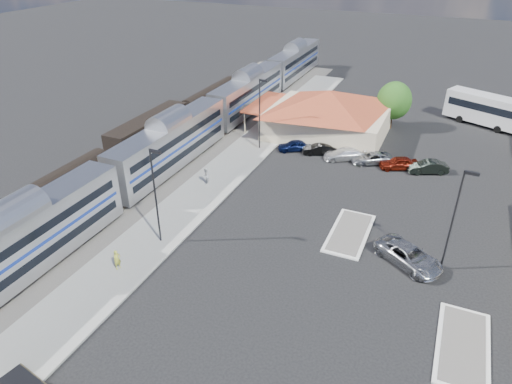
% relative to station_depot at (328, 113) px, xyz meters
% --- Properties ---
extents(ground, '(280.00, 280.00, 0.00)m').
position_rel_station_depot_xyz_m(ground, '(4.56, -24.00, -3.13)').
color(ground, black).
rests_on(ground, ground).
extents(railbed, '(16.00, 100.00, 0.12)m').
position_rel_station_depot_xyz_m(railbed, '(-16.44, -16.00, -3.07)').
color(railbed, '#4C4944').
rests_on(railbed, ground).
extents(platform, '(5.50, 92.00, 0.18)m').
position_rel_station_depot_xyz_m(platform, '(-7.44, -18.00, -3.04)').
color(platform, gray).
rests_on(platform, ground).
extents(passenger_train, '(3.00, 104.00, 5.55)m').
position_rel_station_depot_xyz_m(passenger_train, '(-13.44, -17.11, -0.26)').
color(passenger_train, silver).
rests_on(passenger_train, ground).
extents(freight_cars, '(2.80, 46.00, 4.00)m').
position_rel_station_depot_xyz_m(freight_cars, '(-19.44, -12.97, -1.21)').
color(freight_cars, black).
rests_on(freight_cars, ground).
extents(station_depot, '(18.35, 12.24, 6.20)m').
position_rel_station_depot_xyz_m(station_depot, '(0.00, 0.00, 0.00)').
color(station_depot, '#BCAC89').
rests_on(station_depot, ground).
extents(traffic_island_south, '(3.30, 7.50, 0.21)m').
position_rel_station_depot_xyz_m(traffic_island_south, '(8.56, -22.00, -3.03)').
color(traffic_island_south, silver).
rests_on(traffic_island_south, ground).
extents(traffic_island_north, '(3.30, 7.50, 0.21)m').
position_rel_station_depot_xyz_m(traffic_island_north, '(18.56, -32.00, -3.03)').
color(traffic_island_north, silver).
rests_on(traffic_island_north, ground).
extents(lamp_plat_s, '(1.08, 0.25, 9.00)m').
position_rel_station_depot_xyz_m(lamp_plat_s, '(-6.34, -30.00, 2.21)').
color(lamp_plat_s, black).
rests_on(lamp_plat_s, ground).
extents(lamp_plat_n, '(1.08, 0.25, 9.00)m').
position_rel_station_depot_xyz_m(lamp_plat_n, '(-6.34, -8.00, 2.21)').
color(lamp_plat_n, black).
rests_on(lamp_plat_n, ground).
extents(lamp_lot, '(1.08, 0.25, 9.00)m').
position_rel_station_depot_xyz_m(lamp_lot, '(16.66, -24.00, 2.21)').
color(lamp_lot, black).
rests_on(lamp_lot, ground).
extents(tree_depot, '(4.71, 4.71, 6.63)m').
position_rel_station_depot_xyz_m(tree_depot, '(7.56, 6.00, 0.89)').
color(tree_depot, '#382314').
rests_on(tree_depot, ground).
extents(suv, '(6.37, 5.41, 1.62)m').
position_rel_station_depot_xyz_m(suv, '(13.98, -24.38, -2.32)').
color(suv, '#93949A').
rests_on(suv, ground).
extents(coach_bus, '(13.55, 8.23, 4.34)m').
position_rel_station_depot_xyz_m(coach_bus, '(20.64, 12.00, -0.63)').
color(coach_bus, white).
rests_on(coach_bus, ground).
extents(person_a, '(0.54, 0.71, 1.73)m').
position_rel_station_depot_xyz_m(person_a, '(-7.35, -34.66, -2.09)').
color(person_a, gold).
rests_on(person_a, platform).
extents(person_b, '(0.90, 1.02, 1.78)m').
position_rel_station_depot_xyz_m(person_b, '(-8.00, -19.05, -2.06)').
color(person_b, silver).
rests_on(person_b, platform).
extents(parked_car_a, '(4.36, 3.45, 1.39)m').
position_rel_station_depot_xyz_m(parked_car_a, '(-2.26, -6.69, -2.44)').
color(parked_car_a, '#0C153C').
rests_on(parked_car_a, ground).
extents(parked_car_b, '(4.41, 3.06, 1.38)m').
position_rel_station_depot_xyz_m(parked_car_b, '(0.94, -6.39, -2.44)').
color(parked_car_b, black).
rests_on(parked_car_b, ground).
extents(parked_car_c, '(5.33, 4.15, 1.44)m').
position_rel_station_depot_xyz_m(parked_car_c, '(4.14, -6.69, -2.41)').
color(parked_car_c, silver).
rests_on(parked_car_c, ground).
extents(parked_car_d, '(5.33, 4.24, 1.35)m').
position_rel_station_depot_xyz_m(parked_car_d, '(7.34, -6.39, -2.46)').
color(parked_car_d, gray).
rests_on(parked_car_d, ground).
extents(parked_car_e, '(4.71, 3.39, 1.49)m').
position_rel_station_depot_xyz_m(parked_car_e, '(10.54, -6.69, -2.39)').
color(parked_car_e, maroon).
rests_on(parked_car_e, ground).
extents(parked_car_f, '(4.70, 3.21, 1.47)m').
position_rel_station_depot_xyz_m(parked_car_f, '(13.74, -6.39, -2.40)').
color(parked_car_f, black).
rests_on(parked_car_f, ground).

